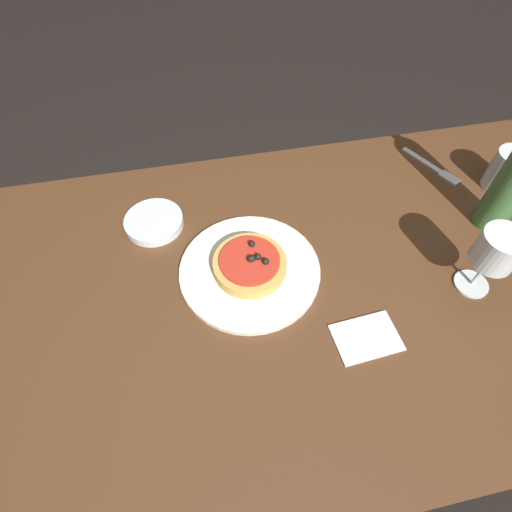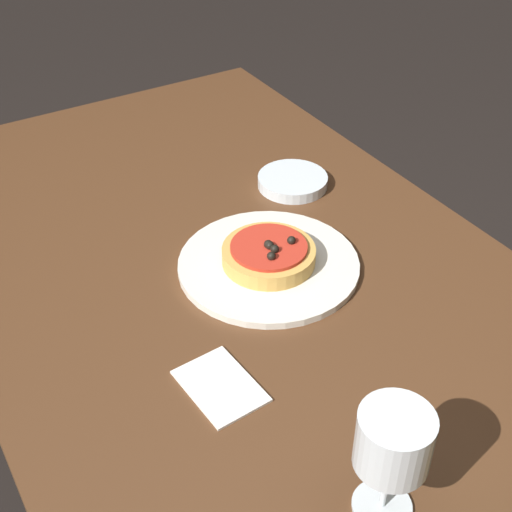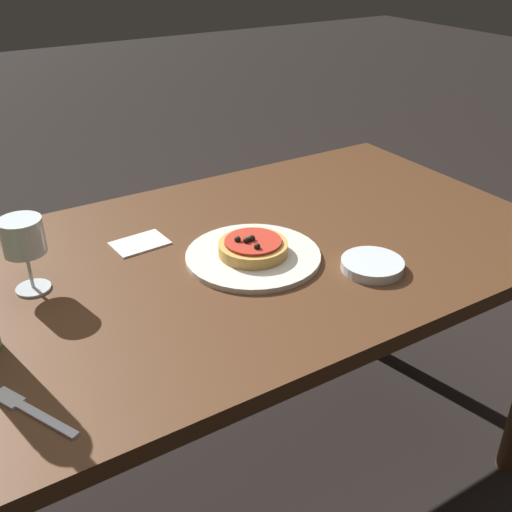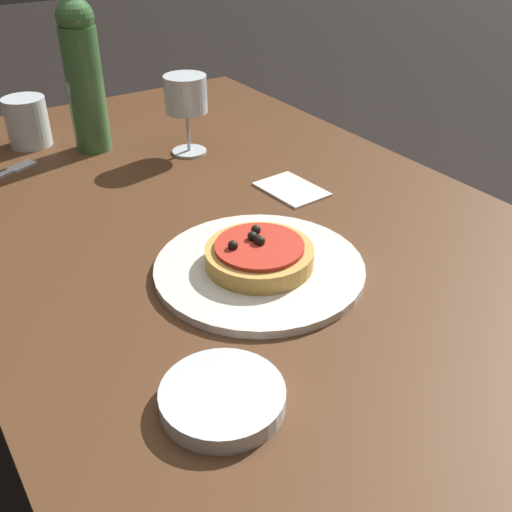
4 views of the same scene
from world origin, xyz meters
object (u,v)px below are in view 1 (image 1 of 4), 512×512
(side_bowl, at_px, (154,222))
(pizza, at_px, (250,264))
(dinner_plate, at_px, (250,270))
(water_cup, at_px, (508,171))
(dining_table, at_px, (286,305))
(fork, at_px, (434,168))
(wine_glass, at_px, (497,251))

(side_bowl, bearing_deg, pizza, 137.67)
(dinner_plate, distance_m, water_cup, 0.67)
(dining_table, relative_size, pizza, 10.63)
(side_bowl, bearing_deg, water_cup, 177.15)
(pizza, height_order, water_cup, water_cup)
(dinner_plate, distance_m, fork, 0.57)
(pizza, bearing_deg, fork, -157.23)
(dinner_plate, distance_m, pizza, 0.02)
(pizza, bearing_deg, side_bowl, -42.33)
(pizza, height_order, fork, pizza)
(water_cup, bearing_deg, pizza, 11.22)
(dinner_plate, bearing_deg, fork, -157.23)
(pizza, relative_size, water_cup, 1.53)
(dinner_plate, relative_size, wine_glass, 1.90)
(pizza, xyz_separation_m, fork, (-0.53, -0.22, -0.03))
(wine_glass, xyz_separation_m, side_bowl, (0.62, -0.29, -0.10))
(pizza, height_order, side_bowl, pizza)
(fork, bearing_deg, dining_table, -85.72)
(fork, bearing_deg, wine_glass, -40.99)
(dining_table, bearing_deg, wine_glass, 168.42)
(dining_table, height_order, pizza, pizza)
(side_bowl, relative_size, fork, 0.80)
(pizza, height_order, wine_glass, wine_glass)
(dinner_plate, bearing_deg, pizza, -165.53)
(wine_glass, bearing_deg, side_bowl, -25.20)
(dining_table, distance_m, dinner_plate, 0.12)
(dining_table, height_order, fork, fork)
(side_bowl, bearing_deg, dinner_plate, 137.62)
(dinner_plate, xyz_separation_m, pizza, (-0.00, -0.00, 0.02))
(wine_glass, distance_m, side_bowl, 0.70)
(wine_glass, relative_size, side_bowl, 1.17)
(side_bowl, distance_m, fork, 0.72)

